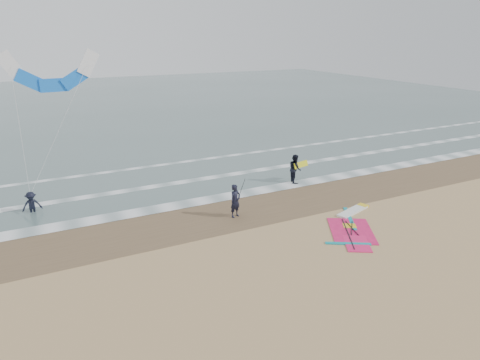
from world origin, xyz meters
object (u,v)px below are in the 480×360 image
person_walking (295,169)px  surf_kite (52,75)px  person_standing (235,201)px  person_wading (31,200)px  windsurf_rig (353,225)px

person_walking → surf_kite: bearing=80.6°
person_standing → surf_kite: (-7.75, 9.83, 6.22)m
person_walking → person_wading: person_walking is taller
person_standing → surf_kite: size_ratio=0.24×
person_walking → windsurf_rig: bearing=-172.9°
person_standing → person_wading: 11.45m
windsurf_rig → person_standing: bearing=142.6°
windsurf_rig → surf_kite: (-12.76, 13.66, 7.12)m
windsurf_rig → person_walking: size_ratio=2.63×
person_walking → person_wading: (-16.08, 2.26, -0.18)m
windsurf_rig → surf_kite: surf_kite is taller
windsurf_rig → person_standing: (-5.01, 3.83, 0.90)m
person_standing → person_wading: person_standing is taller
surf_kite → person_walking: bearing=-25.1°
windsurf_rig → person_wading: bearing=147.8°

